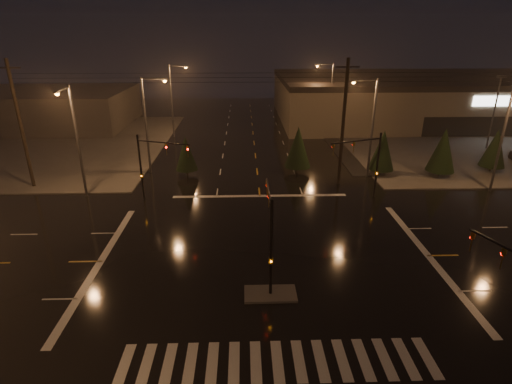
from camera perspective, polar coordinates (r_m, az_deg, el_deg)
ground at (r=27.10m, az=1.50°, el=-9.47°), size 140.00×140.00×0.00m
sidewalk_ne at (r=63.29m, az=28.20°, el=6.47°), size 36.00×36.00×0.12m
sidewalk_nw at (r=61.91m, az=-29.42°, el=5.94°), size 36.00×36.00×0.12m
median_island at (r=23.74m, az=2.07°, el=-14.34°), size 3.00×1.60×0.15m
crosswalk at (r=19.99m, az=3.08°, el=-22.99°), size 15.00×2.60×0.01m
stop_bar_far at (r=36.93m, az=0.54°, el=-0.56°), size 16.00×0.50×0.01m
retail_building at (r=78.78m, az=26.37°, el=12.20°), size 60.20×28.30×7.20m
commercial_block at (r=74.11m, az=-29.26°, el=10.39°), size 30.00×18.00×5.60m
signal_mast_median at (r=22.59m, az=2.04°, el=-5.39°), size 0.25×4.59×6.00m
signal_mast_ne at (r=36.48m, az=15.75°, el=4.63°), size 4.84×1.86×6.00m
signal_mast_nw at (r=35.72m, az=-14.83°, el=4.37°), size 4.84×1.86×6.00m
streetlight_1 at (r=43.05m, az=-15.12°, el=10.03°), size 2.77×0.32×10.00m
streetlight_2 at (r=58.52m, az=-11.72°, el=13.29°), size 2.77×0.32×10.00m
streetlight_3 at (r=41.92m, az=15.96°, el=9.64°), size 2.77×0.32×10.00m
streetlight_4 at (r=61.00m, az=10.42°, el=13.72°), size 2.77×0.32×10.00m
streetlight_5 at (r=38.16m, az=-24.43°, el=7.38°), size 0.32×2.77×10.00m
streetlight_6 at (r=42.36m, az=32.10°, el=7.26°), size 0.32×2.77×10.00m
utility_pole_0 at (r=43.16m, az=-30.59°, el=8.23°), size 2.20×0.32×12.00m
utility_pole_1 at (r=39.11m, az=12.35°, el=9.63°), size 2.20×0.32×12.00m
conifer_0 at (r=43.54m, az=17.65°, el=5.73°), size 2.63×2.63×4.81m
conifer_1 at (r=45.20m, az=25.15°, el=5.48°), size 2.86×2.86×5.16m
conifer_2 at (r=49.48m, az=30.97°, el=5.45°), size 2.59×2.59×4.74m
conifer_3 at (r=42.02m, az=-9.97°, el=5.49°), size 2.28×2.28×4.26m
conifer_4 at (r=42.51m, az=6.02°, el=6.43°), size 2.76×2.76×5.01m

